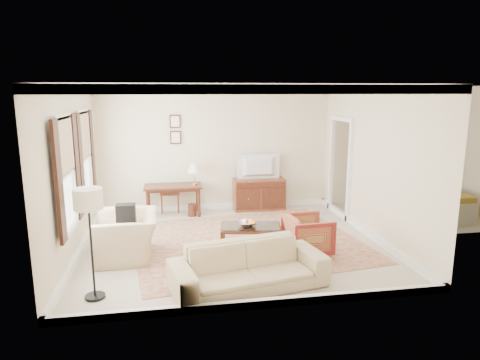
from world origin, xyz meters
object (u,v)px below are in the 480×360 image
object	(u,v)px
sideboard	(259,194)
tv	(259,159)
club_armchair	(127,229)
writing_desk	(173,190)
striped_armchair	(308,233)
sofa	(249,259)
coffee_table	(251,231)

from	to	relation	value
sideboard	tv	world-z (taller)	tv
club_armchair	sideboard	bearing A→B (deg)	130.64
sideboard	writing_desk	bearing A→B (deg)	-175.58
tv	club_armchair	bearing A→B (deg)	41.93
tv	striped_armchair	xyz separation A→B (m)	(0.23, -2.95, -0.85)
tv	striped_armchair	size ratio (longest dim) A/B	1.27
club_armchair	striped_armchair	bearing A→B (deg)	81.44
writing_desk	tv	xyz separation A→B (m)	(2.04, 0.14, 0.64)
striped_armchair	club_armchair	world-z (taller)	club_armchair
tv	sofa	size ratio (longest dim) A/B	0.43
writing_desk	coffee_table	size ratio (longest dim) A/B	1.11
sideboard	sofa	size ratio (longest dim) A/B	0.55
writing_desk	striped_armchair	distance (m)	3.62
sideboard	coffee_table	size ratio (longest dim) A/B	1.06
writing_desk	tv	distance (m)	2.14
coffee_table	striped_armchair	size ratio (longest dim) A/B	1.52
tv	writing_desk	bearing A→B (deg)	3.86
writing_desk	sideboard	size ratio (longest dim) A/B	1.06
sideboard	sofa	distance (m)	4.22
writing_desk	coffee_table	distance (m)	2.79
sideboard	coffee_table	xyz separation A→B (m)	(-0.71, -2.60, -0.03)
tv	coffee_table	world-z (taller)	tv
club_armchair	sofa	distance (m)	2.37
sofa	writing_desk	bearing A→B (deg)	92.90
striped_armchair	coffee_table	bearing A→B (deg)	64.23
tv	club_armchair	size ratio (longest dim) A/B	0.82
sideboard	striped_armchair	xyz separation A→B (m)	(0.23, -2.97, 0.01)
tv	sofa	xyz separation A→B (m)	(-1.03, -4.07, -0.80)
sideboard	coffee_table	world-z (taller)	sideboard
writing_desk	sofa	size ratio (longest dim) A/B	0.58
writing_desk	club_armchair	distance (m)	2.57
coffee_table	sofa	bearing A→B (deg)	-102.25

